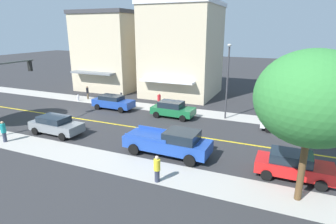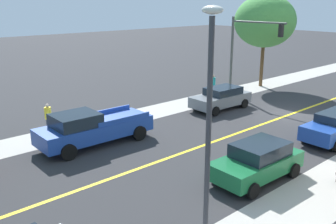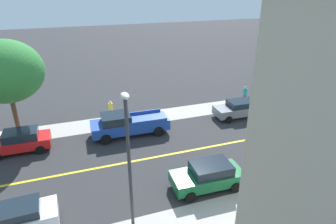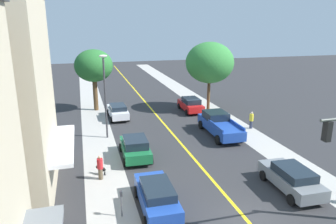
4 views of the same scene
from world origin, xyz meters
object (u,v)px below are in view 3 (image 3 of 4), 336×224
(street_lamp, at_px, (129,152))
(blue_pickup_truck, at_px, (128,124))
(grey_sedan_right_curb, at_px, (240,108))
(green_sedan_left_curb, at_px, (208,175))
(pedestrian_red_shirt, at_px, (277,193))
(red_sedan_right_curb, at_px, (20,141))
(street_tree_left_near, at_px, (5,72))
(pedestrian_yellow_shirt, at_px, (111,109))
(blue_sedan_left_curb, at_px, (305,155))
(white_sedan_left_curb, at_px, (12,220))
(small_dog, at_px, (264,202))
(pedestrian_teal_shirt, at_px, (245,94))
(parking_meter, at_px, (330,168))
(street_tree_right_corner, at_px, (303,44))
(traffic_light_mast, at_px, (275,66))

(street_lamp, bearing_deg, blue_pickup_truck, -10.77)
(grey_sedan_right_curb, bearing_deg, green_sedan_left_curb, 50.09)
(pedestrian_red_shirt, bearing_deg, red_sedan_right_curb, 155.29)
(green_sedan_left_curb, bearing_deg, grey_sedan_right_curb, -129.67)
(street_tree_left_near, relative_size, red_sedan_right_curb, 1.79)
(street_tree_left_near, height_order, pedestrian_yellow_shirt, street_tree_left_near)
(street_tree_left_near, relative_size, blue_sedan_left_curb, 1.66)
(red_sedan_right_curb, bearing_deg, blue_sedan_left_curb, 156.02)
(white_sedan_left_curb, xyz_separation_m, pedestrian_yellow_shirt, (11.82, -6.74, 0.07))
(street_tree_left_near, relative_size, blue_pickup_truck, 1.25)
(red_sedan_right_curb, distance_m, small_dog, 17.06)
(street_lamp, distance_m, pedestrian_teal_shirt, 19.74)
(parking_meter, bearing_deg, pedestrian_red_shirt, 99.89)
(blue_pickup_truck, bearing_deg, street_tree_right_corner, -170.86)
(street_lamp, bearing_deg, green_sedan_left_curb, -71.80)
(green_sedan_left_curb, bearing_deg, parking_meter, 166.68)
(green_sedan_left_curb, bearing_deg, street_tree_right_corner, -143.69)
(street_lamp, bearing_deg, parking_meter, -91.54)
(blue_sedan_left_curb, relative_size, blue_pickup_truck, 0.75)
(green_sedan_left_curb, relative_size, pedestrian_teal_shirt, 2.54)
(street_lamp, bearing_deg, street_tree_left_near, 27.66)
(red_sedan_right_curb, bearing_deg, pedestrian_yellow_shirt, -152.98)
(white_sedan_left_curb, distance_m, small_dog, 12.97)
(parking_meter, height_order, white_sedan_left_curb, white_sedan_left_curb)
(green_sedan_left_curb, bearing_deg, pedestrian_yellow_shirt, -70.05)
(blue_pickup_truck, bearing_deg, traffic_light_mast, -174.31)
(white_sedan_left_curb, bearing_deg, blue_pickup_truck, -134.51)
(parking_meter, distance_m, pedestrian_red_shirt, 4.54)
(white_sedan_left_curb, height_order, pedestrian_teal_shirt, pedestrian_teal_shirt)
(street_tree_right_corner, relative_size, street_lamp, 1.09)
(blue_sedan_left_curb, xyz_separation_m, pedestrian_teal_shirt, (11.17, -2.58, 0.08))
(blue_sedan_left_curb, bearing_deg, street_tree_right_corner, -127.15)
(parking_meter, relative_size, small_dog, 2.07)
(red_sedan_right_curb, distance_m, blue_sedan_left_curb, 19.93)
(street_lamp, xyz_separation_m, grey_sedan_right_curb, (9.82, -12.22, -3.58))
(street_tree_right_corner, bearing_deg, small_dog, 134.68)
(traffic_light_mast, xyz_separation_m, small_dog, (-11.92, 9.25, -3.77))
(street_tree_right_corner, xyz_separation_m, red_sedan_right_curb, (-2.49, 26.66, -4.81))
(green_sedan_left_curb, bearing_deg, blue_sedan_left_curb, -178.56)
(parking_meter, height_order, pedestrian_yellow_shirt, pedestrian_yellow_shirt)
(parking_meter, bearing_deg, white_sedan_left_curb, 83.79)
(red_sedan_right_curb, bearing_deg, pedestrian_red_shirt, 142.08)
(blue_sedan_left_curb, height_order, small_dog, blue_sedan_left_curb)
(blue_pickup_truck, height_order, pedestrian_red_shirt, blue_pickup_truck)
(grey_sedan_right_curb, xyz_separation_m, pedestrian_red_shirt, (-10.93, 4.48, 0.05))
(parking_meter, xyz_separation_m, blue_sedan_left_curb, (1.91, 0.13, -0.14))
(parking_meter, height_order, pedestrian_teal_shirt, pedestrian_teal_shirt)
(street_lamp, relative_size, blue_pickup_truck, 1.17)
(traffic_light_mast, xyz_separation_m, white_sedan_left_curb, (-9.28, 21.95, -3.37))
(pedestrian_teal_shirt, xyz_separation_m, small_dog, (-13.78, 7.59, -0.50))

